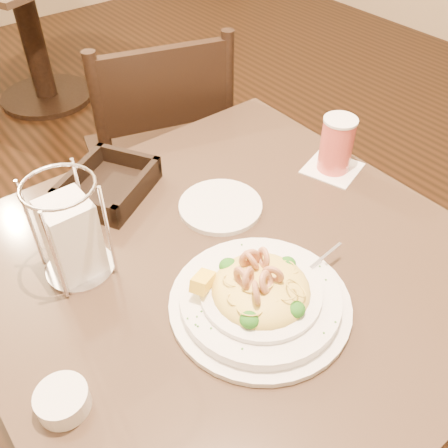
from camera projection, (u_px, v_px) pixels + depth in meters
ground at (228, 438)px, 1.44m from camera, size 7.00×7.00×0.00m
main_table at (230, 334)px, 1.10m from camera, size 0.90×0.90×0.74m
background_table at (25, 9)px, 2.58m from camera, size 1.17×1.17×0.74m
dining_chair_near at (161, 157)px, 1.62m from camera, size 0.52×0.52×0.93m
pasta_bowl at (260, 295)px, 0.84m from camera, size 0.35×0.31×0.10m
drink_glass at (336, 145)px, 1.11m from camera, size 0.15×0.15×0.13m
bread_basket at (109, 186)px, 1.07m from camera, size 0.25×0.23×0.05m
napkin_caddy at (72, 235)px, 0.87m from camera, size 0.12×0.12×0.20m
side_plate at (220, 206)px, 1.05m from camera, size 0.23×0.23×0.01m
butter_ramekin at (63, 400)px, 0.71m from camera, size 0.09×0.09×0.03m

